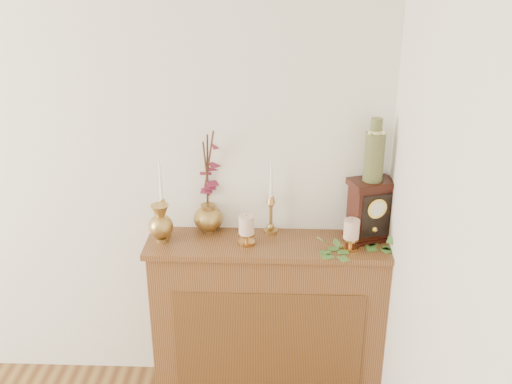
{
  "coord_description": "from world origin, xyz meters",
  "views": [
    {
      "loc": [
        1.44,
        -0.57,
        2.35
      ],
      "look_at": [
        1.34,
        2.05,
        1.22
      ],
      "focal_mm": 42.0,
      "sensor_mm": 36.0,
      "label": 1
    }
  ],
  "objects_px": {
    "ginger_jar": "(210,183)",
    "candlestick_center": "(271,209)",
    "candlestick_left": "(163,211)",
    "bud_vase": "(161,224)",
    "ceramic_vase": "(374,153)",
    "mantel_clock": "(370,211)"
  },
  "relations": [
    {
      "from": "candlestick_left",
      "to": "ceramic_vase",
      "type": "relative_size",
      "value": 1.35
    },
    {
      "from": "ceramic_vase",
      "to": "candlestick_left",
      "type": "bearing_deg",
      "value": -179.35
    },
    {
      "from": "mantel_clock",
      "to": "ceramic_vase",
      "type": "height_order",
      "value": "ceramic_vase"
    },
    {
      "from": "ginger_jar",
      "to": "candlestick_center",
      "type": "bearing_deg",
      "value": -8.83
    },
    {
      "from": "bud_vase",
      "to": "ginger_jar",
      "type": "height_order",
      "value": "ginger_jar"
    },
    {
      "from": "candlestick_left",
      "to": "bud_vase",
      "type": "height_order",
      "value": "candlestick_left"
    },
    {
      "from": "candlestick_center",
      "to": "ceramic_vase",
      "type": "bearing_deg",
      "value": -4.95
    },
    {
      "from": "bud_vase",
      "to": "ceramic_vase",
      "type": "bearing_deg",
      "value": 4.05
    },
    {
      "from": "candlestick_left",
      "to": "bud_vase",
      "type": "relative_size",
      "value": 2.11
    },
    {
      "from": "bud_vase",
      "to": "candlestick_center",
      "type": "bearing_deg",
      "value": 12.03
    },
    {
      "from": "candlestick_center",
      "to": "ginger_jar",
      "type": "xyz_separation_m",
      "value": [
        -0.31,
        0.05,
        0.11
      ]
    },
    {
      "from": "candlestick_left",
      "to": "ginger_jar",
      "type": "bearing_deg",
      "value": 23.96
    },
    {
      "from": "candlestick_left",
      "to": "mantel_clock",
      "type": "relative_size",
      "value": 1.32
    },
    {
      "from": "candlestick_left",
      "to": "candlestick_center",
      "type": "distance_m",
      "value": 0.55
    },
    {
      "from": "candlestick_center",
      "to": "ceramic_vase",
      "type": "height_order",
      "value": "ceramic_vase"
    },
    {
      "from": "candlestick_left",
      "to": "ceramic_vase",
      "type": "height_order",
      "value": "ceramic_vase"
    },
    {
      "from": "ceramic_vase",
      "to": "bud_vase",
      "type": "bearing_deg",
      "value": -175.95
    },
    {
      "from": "ginger_jar",
      "to": "mantel_clock",
      "type": "xyz_separation_m",
      "value": [
        0.81,
        -0.09,
        -0.09
      ]
    },
    {
      "from": "candlestick_center",
      "to": "bud_vase",
      "type": "height_order",
      "value": "candlestick_center"
    },
    {
      "from": "candlestick_center",
      "to": "mantel_clock",
      "type": "relative_size",
      "value": 1.31
    },
    {
      "from": "candlestick_left",
      "to": "bud_vase",
      "type": "distance_m",
      "value": 0.07
    },
    {
      "from": "bud_vase",
      "to": "ceramic_vase",
      "type": "height_order",
      "value": "ceramic_vase"
    }
  ]
}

